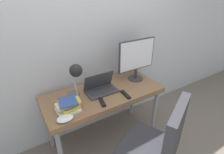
% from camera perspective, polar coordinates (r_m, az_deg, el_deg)
% --- Properties ---
extents(wall_back, '(8.00, 0.05, 2.60)m').
position_cam_1_polar(wall_back, '(2.09, -8.23, 13.16)').
color(wall_back, silver).
rests_on(wall_back, ground_plane).
extents(desk, '(1.36, 0.60, 0.73)m').
position_cam_1_polar(desk, '(2.05, -2.80, -6.63)').
color(desk, brown).
rests_on(desk, ground_plane).
extents(laptop, '(0.36, 0.21, 0.22)m').
position_cam_1_polar(laptop, '(2.00, -3.68, -3.51)').
color(laptop, '#38383D').
rests_on(laptop, desk).
extents(monitor, '(0.52, 0.20, 0.52)m').
position_cam_1_polar(monitor, '(2.19, 8.04, 6.40)').
color(monitor, '#333338').
rests_on(monitor, desk).
extents(desk_lamp, '(0.14, 0.29, 0.42)m').
position_cam_1_polar(desk_lamp, '(1.75, -11.85, 0.79)').
color(desk_lamp, '#4C4C51').
rests_on(desk_lamp, desk).
extents(office_chair, '(0.66, 0.64, 1.02)m').
position_cam_1_polar(office_chair, '(1.70, 14.68, -20.66)').
color(office_chair, black).
rests_on(office_chair, ground_plane).
extents(book_stack, '(0.25, 0.21, 0.11)m').
position_cam_1_polar(book_stack, '(1.77, -14.08, -8.96)').
color(book_stack, silver).
rests_on(book_stack, desk).
extents(tv_remote, '(0.06, 0.17, 0.02)m').
position_cam_1_polar(tv_remote, '(1.95, 4.43, -5.70)').
color(tv_remote, black).
rests_on(tv_remote, desk).
extents(media_remote, '(0.07, 0.16, 0.02)m').
position_cam_1_polar(media_remote, '(1.83, -3.25, -8.19)').
color(media_remote, black).
rests_on(media_remote, desk).
extents(game_controller, '(0.15, 0.11, 0.04)m').
position_cam_1_polar(game_controller, '(1.67, -15.07, -12.91)').
color(game_controller, white).
rests_on(game_controller, desk).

